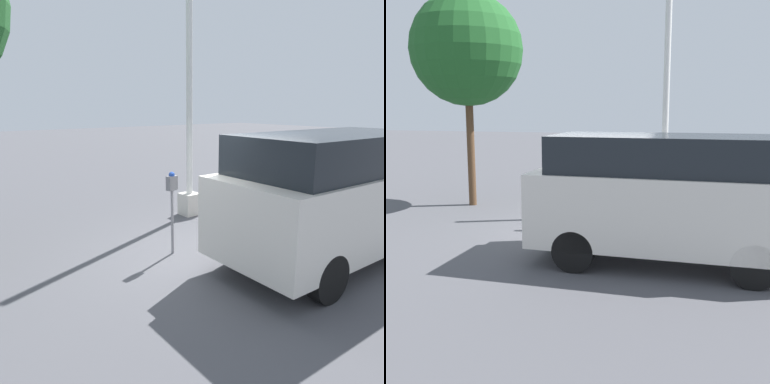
# 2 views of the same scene
# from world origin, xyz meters

# --- Properties ---
(ground_plane) EXTENTS (80.00, 80.00, 0.00)m
(ground_plane) POSITION_xyz_m (0.00, 0.00, 0.00)
(ground_plane) COLOR #4C4C51
(parking_meter_near) EXTENTS (0.22, 0.15, 1.55)m
(parking_meter_near) POSITION_xyz_m (-0.47, 0.57, 1.14)
(parking_meter_near) COLOR gray
(parking_meter_near) RESTS_ON ground
(lamp_post) EXTENTS (0.44, 0.44, 5.90)m
(lamp_post) POSITION_xyz_m (1.34, 2.44, 1.88)
(lamp_post) COLOR beige
(lamp_post) RESTS_ON ground
(parked_van) EXTENTS (4.63, 2.04, 2.26)m
(parked_van) POSITION_xyz_m (1.65, -1.37, 1.22)
(parked_van) COLOR beige
(parked_van) RESTS_ON ground
(street_tree) EXTENTS (3.01, 3.01, 5.75)m
(street_tree) POSITION_xyz_m (-3.97, 2.49, 4.24)
(street_tree) COLOR #513823
(street_tree) RESTS_ON ground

